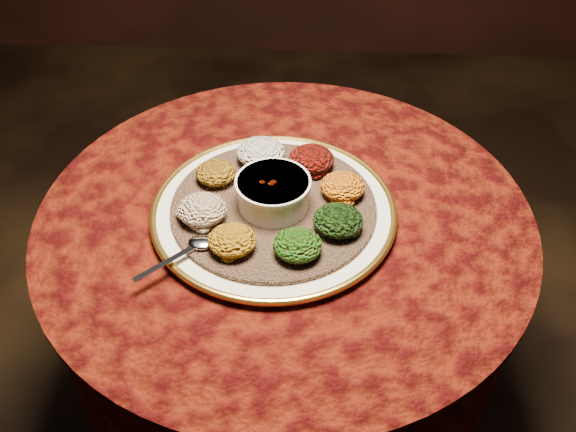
{
  "coord_description": "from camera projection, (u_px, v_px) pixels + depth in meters",
  "views": [
    {
      "loc": [
        0.05,
        -0.91,
        1.57
      ],
      "look_at": [
        0.01,
        -0.04,
        0.76
      ],
      "focal_mm": 40.0,
      "sensor_mm": 36.0,
      "label": 1
    }
  ],
  "objects": [
    {
      "name": "portion_kitfo",
      "position": [
        311.0,
        159.0,
        1.28
      ],
      "size": [
        0.09,
        0.09,
        0.04
      ],
      "primitive_type": "ellipsoid",
      "color": "black",
      "rests_on": "injera"
    },
    {
      "name": "stew_bowl",
      "position": [
        273.0,
        191.0,
        1.19
      ],
      "size": [
        0.14,
        0.14,
        0.06
      ],
      "color": "white",
      "rests_on": "injera"
    },
    {
      "name": "portion_tikil",
      "position": [
        343.0,
        186.0,
        1.22
      ],
      "size": [
        0.09,
        0.08,
        0.04
      ],
      "primitive_type": "ellipsoid",
      "color": "#AE700E",
      "rests_on": "injera"
    },
    {
      "name": "portion_timatim",
      "position": [
        202.0,
        210.0,
        1.17
      ],
      "size": [
        0.09,
        0.09,
        0.04
      ],
      "primitive_type": "ellipsoid",
      "color": "maroon",
      "rests_on": "injera"
    },
    {
      "name": "platter",
      "position": [
        274.0,
        211.0,
        1.22
      ],
      "size": [
        0.53,
        0.53,
        0.02
      ],
      "rotation": [
        0.0,
        0.0,
        0.21
      ],
      "color": "silver",
      "rests_on": "table"
    },
    {
      "name": "portion_shiro",
      "position": [
        216.0,
        173.0,
        1.25
      ],
      "size": [
        0.08,
        0.08,
        0.04
      ],
      "primitive_type": "ellipsoid",
      "color": "#855B10",
      "rests_on": "injera"
    },
    {
      "name": "spoon",
      "position": [
        196.0,
        245.0,
        1.13
      ],
      "size": [
        0.13,
        0.12,
        0.01
      ],
      "rotation": [
        0.0,
        0.0,
        -2.39
      ],
      "color": "silver",
      "rests_on": "injera"
    },
    {
      "name": "portion_kik",
      "position": [
        232.0,
        240.0,
        1.12
      ],
      "size": [
        0.09,
        0.08,
        0.04
      ],
      "primitive_type": "ellipsoid",
      "color": "#A8630E",
      "rests_on": "injera"
    },
    {
      "name": "portion_gomen",
      "position": [
        338.0,
        220.0,
        1.15
      ],
      "size": [
        0.09,
        0.09,
        0.04
      ],
      "primitive_type": "ellipsoid",
      "color": "black",
      "rests_on": "injera"
    },
    {
      "name": "table",
      "position": [
        285.0,
        275.0,
        1.36
      ],
      "size": [
        0.96,
        0.96,
        0.73
      ],
      "color": "black",
      "rests_on": "ground"
    },
    {
      "name": "portion_ayib",
      "position": [
        261.0,
        152.0,
        1.29
      ],
      "size": [
        0.1,
        0.09,
        0.05
      ],
      "primitive_type": "ellipsoid",
      "color": "silver",
      "rests_on": "injera"
    },
    {
      "name": "portion_mixveg",
      "position": [
        298.0,
        245.0,
        1.11
      ],
      "size": [
        0.09,
        0.08,
        0.04
      ],
      "primitive_type": "ellipsoid",
      "color": "#9C260A",
      "rests_on": "injera"
    },
    {
      "name": "injera",
      "position": [
        274.0,
        207.0,
        1.22
      ],
      "size": [
        0.45,
        0.45,
        0.01
      ],
      "primitive_type": "cylinder",
      "rotation": [
        0.0,
        0.0,
        0.18
      ],
      "color": "brown",
      "rests_on": "platter"
    }
  ]
}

